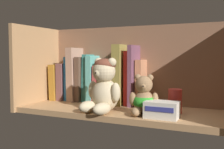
{
  "coord_description": "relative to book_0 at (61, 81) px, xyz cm",
  "views": [
    {
      "loc": [
        38.42,
        -88.84,
        20.78
      ],
      "look_at": [
        -3.22,
        0.0,
        14.34
      ],
      "focal_mm": 43.42,
      "sensor_mm": 36.0,
      "label": 1
    }
  ],
  "objects": [
    {
      "name": "book_10",
      "position": [
        30.06,
        0.0,
        4.03
      ],
      "size": [
        3.4,
        14.44,
        23.49
      ],
      "primitive_type": "cube",
      "color": "olive",
      "rests_on": "shelf_board"
    },
    {
      "name": "book_3",
      "position": [
        8.92,
        0.0,
        3.53
      ],
      "size": [
        3.41,
        13.85,
        22.54
      ],
      "primitive_type": "cube",
      "rotation": [
        0.0,
        -0.02,
        0.0
      ],
      "color": "tan",
      "rests_on": "shelf_board"
    },
    {
      "name": "book_0",
      "position": [
        0.0,
        0.0,
        0.0
      ],
      "size": [
        3.29,
        14.22,
        15.5
      ],
      "primitive_type": "cube",
      "rotation": [
        0.0,
        -0.03,
        0.0
      ],
      "color": "#A87324",
      "rests_on": "shelf_board"
    },
    {
      "name": "book_5",
      "position": [
        14.51,
        0.0,
        2.16
      ],
      "size": [
        2.61,
        9.1,
        19.79
      ],
      "primitive_type": "cube",
      "rotation": [
        0.0,
        0.03,
        0.0
      ],
      "color": "teal",
      "rests_on": "shelf_board"
    },
    {
      "name": "shelf_side_panel_left",
      "position": [
        -3.7,
        -10.89,
        6.79
      ],
      "size": [
        1.6,
        29.26,
        33.01
      ],
      "primitive_type": "cube",
      "color": "tan",
      "rests_on": "ground"
    },
    {
      "name": "book_6",
      "position": [
        17.11,
        0.0,
        1.9
      ],
      "size": [
        2.37,
        11.05,
        19.24
      ],
      "primitive_type": "cube",
      "rotation": [
        0.0,
        0.0,
        0.0
      ],
      "color": "#63BDB2",
      "rests_on": "shelf_board"
    },
    {
      "name": "book_1",
      "position": [
        3.27,
        0.0,
        0.22
      ],
      "size": [
        2.85,
        12.83,
        15.86
      ],
      "primitive_type": "cube",
      "color": "brown",
      "rests_on": "shelf_board"
    },
    {
      "name": "pillar_candle",
      "position": [
        53.21,
        -9.97,
        -3.67
      ],
      "size": [
        4.52,
        4.52,
        8.08
      ],
      "primitive_type": "cylinder",
      "color": "#C63833",
      "rests_on": "shelf_board"
    },
    {
      "name": "shelf_board",
      "position": [
        33.67,
        -10.89,
        -8.71
      ],
      "size": [
        73.14,
        26.86,
        2.0
      ],
      "primitive_type": "cube",
      "color": "tan",
      "rests_on": "ground"
    },
    {
      "name": "book_12",
      "position": [
        35.74,
        0.0,
        3.87
      ],
      "size": [
        1.63,
        14.72,
        23.17
      ],
      "primitive_type": "cube",
      "color": "#6E4257",
      "rests_on": "shelf_board"
    },
    {
      "name": "book_9",
      "position": [
        26.35,
        0.0,
        0.77
      ],
      "size": [
        3.14,
        11.55,
        16.96
      ],
      "primitive_type": "cube",
      "color": "#BF2770",
      "rests_on": "shelf_board"
    },
    {
      "name": "book_2",
      "position": [
        6.05,
        0.0,
        1.64
      ],
      "size": [
        1.82,
        10.6,
        18.7
      ],
      "primitive_type": "cube",
      "color": "#2672B7",
      "rests_on": "shelf_board"
    },
    {
      "name": "book_13",
      "position": [
        38.19,
        0.0,
        1.11
      ],
      "size": [
        2.38,
        9.85,
        17.65
      ],
      "primitive_type": "cube",
      "color": "tan",
      "rests_on": "shelf_board"
    },
    {
      "name": "book_8",
      "position": [
        22.81,
        0.0,
        1.22
      ],
      "size": [
        3.05,
        10.93,
        17.86
      ],
      "primitive_type": "cube",
      "color": "brown",
      "rests_on": "shelf_board"
    },
    {
      "name": "book_4",
      "position": [
        11.96,
        0.0,
        1.62
      ],
      "size": [
        2.35,
        12.01,
        18.68
      ],
      "primitive_type": "cube",
      "rotation": [
        0.0,
        0.01,
        0.0
      ],
      "color": "brown",
      "rests_on": "shelf_board"
    },
    {
      "name": "shelf_back_panel",
      "position": [
        33.67,
        3.14,
        6.79
      ],
      "size": [
        75.54,
        1.2,
        33.01
      ],
      "primitive_type": "cube",
      "color": "#8A6045",
      "rests_on": "ground"
    },
    {
      "name": "teddy_bear_smaller",
      "position": [
        44.46,
        -16.47,
        -2.56
      ],
      "size": [
        10.01,
        10.55,
        13.12
      ],
      "color": "#93704C",
      "rests_on": "shelf_board"
    },
    {
      "name": "book_7",
      "position": [
        19.77,
        0.0,
        -0.13
      ],
      "size": [
        2.66,
        10.47,
        15.22
      ],
      "primitive_type": "cube",
      "rotation": [
        0.0,
        0.03,
        0.0
      ],
      "color": "#BD4848",
      "rests_on": "shelf_board"
    },
    {
      "name": "book_11",
      "position": [
        33.34,
        0.0,
        2.78
      ],
      "size": [
        2.27,
        10.48,
        20.99
      ],
      "primitive_type": "cube",
      "color": "red",
      "rests_on": "shelf_board"
    },
    {
      "name": "teddy_bear_larger",
      "position": [
        30.51,
        -17.99,
        1.04
      ],
      "size": [
        14.0,
        14.41,
        18.44
      ],
      "color": "beige",
      "rests_on": "shelf_board"
    },
    {
      "name": "small_product_box",
      "position": [
        51.16,
        -19.03,
        -5.12
      ],
      "size": [
        10.13,
        6.63,
        5.17
      ],
      "color": "silver",
      "rests_on": "shelf_board"
    }
  ]
}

